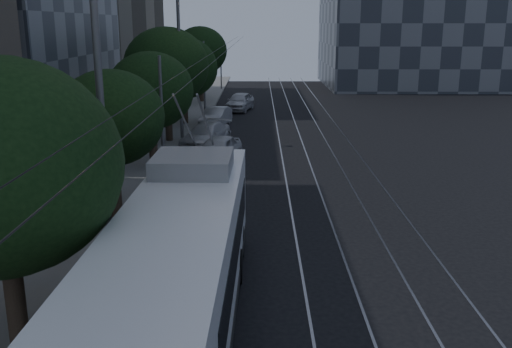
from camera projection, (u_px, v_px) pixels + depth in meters
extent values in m
plane|color=black|center=(295.00, 290.00, 16.19)|extent=(120.00, 120.00, 0.00)
cube|color=gray|center=(155.00, 143.00, 35.54)|extent=(5.00, 90.00, 0.15)
cube|color=gray|center=(280.00, 145.00, 35.52)|extent=(0.08, 90.00, 0.02)
cube|color=gray|center=(303.00, 145.00, 35.51)|extent=(0.08, 90.00, 0.02)
cube|color=gray|center=(328.00, 145.00, 35.50)|extent=(0.08, 90.00, 0.02)
cube|color=gray|center=(351.00, 145.00, 35.50)|extent=(0.08, 90.00, 0.02)
cylinder|color=black|center=(212.00, 53.00, 34.11)|extent=(0.02, 90.00, 0.02)
cylinder|color=black|center=(224.00, 53.00, 34.10)|extent=(0.02, 90.00, 0.02)
cylinder|color=slate|center=(162.00, 125.00, 25.12)|extent=(0.14, 0.14, 6.00)
cylinder|color=slate|center=(204.00, 80.00, 44.45)|extent=(0.14, 0.14, 6.00)
cylinder|color=slate|center=(221.00, 63.00, 63.78)|extent=(0.14, 0.14, 6.00)
cube|color=silver|center=(181.00, 263.00, 13.62)|extent=(2.82, 12.21, 2.89)
cube|color=black|center=(182.00, 311.00, 13.95)|extent=(2.86, 12.26, 0.35)
cube|color=black|center=(183.00, 249.00, 14.08)|extent=(2.83, 9.68, 1.06)
cube|color=black|center=(204.00, 184.00, 19.41)|extent=(2.09, 0.12, 1.01)
cube|color=gray|center=(193.00, 163.00, 16.13)|extent=(2.23, 2.27, 0.51)
cylinder|color=slate|center=(186.00, 123.00, 16.91)|extent=(0.06, 4.59, 2.31)
cylinder|color=slate|center=(206.00, 123.00, 16.90)|extent=(0.06, 4.59, 2.31)
cylinder|color=black|center=(152.00, 266.00, 16.55)|extent=(0.30, 1.01, 1.01)
cylinder|color=black|center=(237.00, 266.00, 16.53)|extent=(0.30, 1.01, 1.01)
cylinder|color=black|center=(163.00, 241.00, 18.43)|extent=(0.30, 1.01, 1.01)
cylinder|color=black|center=(239.00, 242.00, 18.42)|extent=(0.30, 1.01, 1.01)
imported|color=gray|center=(181.00, 184.00, 23.91)|extent=(2.91, 5.89, 1.61)
imported|color=#B5B5BA|center=(218.00, 151.00, 30.34)|extent=(2.81, 4.77, 1.52)
imported|color=#BBBABF|center=(206.00, 135.00, 34.88)|extent=(3.32, 5.19, 1.40)
imported|color=#AFAFB4|center=(216.00, 117.00, 41.55)|extent=(2.27, 4.47, 1.41)
imported|color=silver|center=(240.00, 102.00, 49.19)|extent=(2.74, 4.83, 1.55)
cylinder|color=#31221B|center=(16.00, 303.00, 12.82)|extent=(0.44, 0.44, 2.47)
ellipsoid|color=black|center=(0.00, 167.00, 12.01)|extent=(5.19, 5.19, 4.67)
cylinder|color=#31221B|center=(115.00, 189.00, 21.71)|extent=(0.44, 0.44, 2.47)
ellipsoid|color=black|center=(111.00, 118.00, 21.01)|extent=(3.98, 3.98, 3.58)
cylinder|color=#31221B|center=(153.00, 146.00, 29.45)|extent=(0.44, 0.44, 2.41)
ellipsoid|color=black|center=(151.00, 91.00, 28.72)|extent=(4.35, 4.35, 3.91)
cylinder|color=#31221B|center=(169.00, 120.00, 35.80)|extent=(0.44, 0.44, 2.85)
ellipsoid|color=black|center=(167.00, 66.00, 34.93)|extent=(5.22, 5.22, 4.70)
cylinder|color=#31221B|center=(185.00, 109.00, 42.05)|extent=(0.44, 0.44, 2.34)
ellipsoid|color=black|center=(184.00, 68.00, 41.27)|extent=(4.95, 4.95, 4.46)
cylinder|color=#31221B|center=(201.00, 87.00, 53.85)|extent=(0.44, 0.44, 2.98)
ellipsoid|color=black|center=(200.00, 51.00, 52.99)|extent=(4.96, 4.96, 4.47)
cylinder|color=slate|center=(101.00, 111.00, 15.19)|extent=(0.20, 0.20, 10.13)
cylinder|color=slate|center=(180.00, 59.00, 34.17)|extent=(0.20, 0.20, 10.51)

